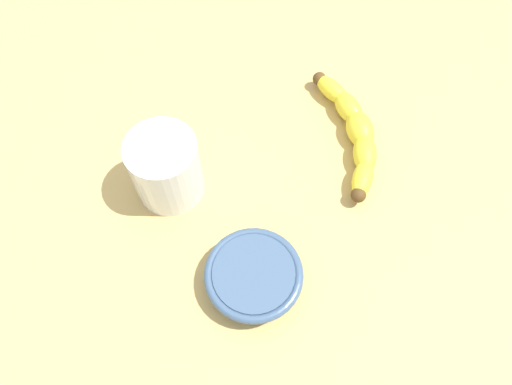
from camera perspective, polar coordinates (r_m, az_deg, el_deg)
wooden_tabletop at (r=77.91cm, az=-3.91°, el=7.00°), size 120.00×120.00×3.00cm
banana at (r=75.10cm, az=11.23°, el=7.07°), size 20.72×13.53×3.92cm
smoothie_glass at (r=67.77cm, az=-10.35°, el=2.62°), size 9.55×9.55×10.40cm
ceramic_bowl at (r=63.23cm, az=-0.27°, el=-9.67°), size 12.56×12.56×3.60cm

